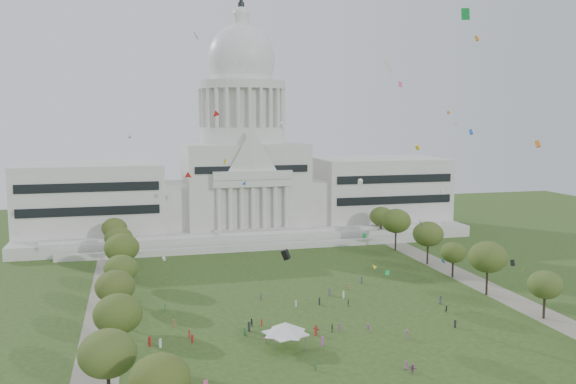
# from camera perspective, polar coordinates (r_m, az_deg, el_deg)

# --- Properties ---
(ground) EXTENTS (400.00, 400.00, 0.00)m
(ground) POSITION_cam_1_polar(r_m,az_deg,el_deg) (128.44, 5.16, -13.13)
(ground) COLOR #304A1C
(ground) RESTS_ON ground
(capitol) EXTENTS (160.00, 64.50, 91.30)m
(capitol) POSITION_cam_1_polar(r_m,az_deg,el_deg) (231.69, -4.25, 1.61)
(capitol) COLOR beige
(capitol) RESTS_ON ground
(path_left) EXTENTS (8.00, 160.00, 0.04)m
(path_left) POSITION_cam_1_polar(r_m,az_deg,el_deg) (150.25, -16.80, -10.38)
(path_left) COLOR gray
(path_left) RESTS_ON ground
(path_right) EXTENTS (8.00, 160.00, 0.04)m
(path_right) POSITION_cam_1_polar(r_m,az_deg,el_deg) (174.44, 16.90, -7.94)
(path_right) COLOR gray
(path_right) RESTS_ON ground
(row_tree_l_0) EXTENTS (8.85, 8.85, 12.59)m
(row_tree_l_0) POSITION_cam_1_polar(r_m,az_deg,el_deg) (98.40, -16.54, -14.29)
(row_tree_l_0) COLOR black
(row_tree_l_0) RESTS_ON ground
(row_tree_l_1) EXTENTS (8.86, 8.86, 12.59)m
(row_tree_l_1) POSITION_cam_1_polar(r_m,az_deg,el_deg) (116.00, -15.63, -10.94)
(row_tree_l_1) COLOR black
(row_tree_l_1) RESTS_ON ground
(row_tree_r_1) EXTENTS (7.58, 7.58, 10.78)m
(row_tree_r_1) POSITION_cam_1_polar(r_m,az_deg,el_deg) (146.28, 22.93, -8.01)
(row_tree_r_1) COLOR black
(row_tree_r_1) RESTS_ON ground
(row_tree_l_2) EXTENTS (8.42, 8.42, 11.97)m
(row_tree_l_2) POSITION_cam_1_polar(r_m,az_deg,el_deg) (135.58, -15.88, -8.51)
(row_tree_l_2) COLOR black
(row_tree_l_2) RESTS_ON ground
(row_tree_r_2) EXTENTS (9.55, 9.55, 13.58)m
(row_tree_r_2) POSITION_cam_1_polar(r_m,az_deg,el_deg) (159.86, 18.19, -5.80)
(row_tree_r_2) COLOR black
(row_tree_r_2) RESTS_ON ground
(row_tree_l_3) EXTENTS (8.12, 8.12, 11.55)m
(row_tree_l_3) POSITION_cam_1_polar(r_m,az_deg,el_deg) (151.71, -15.37, -6.95)
(row_tree_l_3) COLOR black
(row_tree_l_3) RESTS_ON ground
(row_tree_r_3) EXTENTS (7.01, 7.01, 9.98)m
(row_tree_r_3) POSITION_cam_1_polar(r_m,az_deg,el_deg) (174.73, 15.21, -5.48)
(row_tree_r_3) COLOR black
(row_tree_r_3) RESTS_ON ground
(row_tree_l_4) EXTENTS (9.29, 9.29, 13.21)m
(row_tree_l_4) POSITION_cam_1_polar(r_m,az_deg,el_deg) (169.49, -15.30, -5.07)
(row_tree_l_4) COLOR black
(row_tree_l_4) RESTS_ON ground
(row_tree_r_4) EXTENTS (9.19, 9.19, 13.06)m
(row_tree_r_4) POSITION_cam_1_polar(r_m,az_deg,el_deg) (187.82, 12.98, -3.85)
(row_tree_r_4) COLOR black
(row_tree_r_4) RESTS_ON ground
(row_tree_l_5) EXTENTS (8.33, 8.33, 11.85)m
(row_tree_l_5) POSITION_cam_1_polar(r_m,az_deg,el_deg) (187.92, -15.56, -4.20)
(row_tree_l_5) COLOR black
(row_tree_l_5) RESTS_ON ground
(row_tree_r_5) EXTENTS (9.82, 9.82, 13.96)m
(row_tree_r_5) POSITION_cam_1_polar(r_m,az_deg,el_deg) (204.96, 10.07, -2.69)
(row_tree_r_5) COLOR black
(row_tree_r_5) RESTS_ON ground
(row_tree_l_6) EXTENTS (8.19, 8.19, 11.64)m
(row_tree_l_6) POSITION_cam_1_polar(r_m,az_deg,el_deg) (205.81, -15.94, -3.28)
(row_tree_l_6) COLOR black
(row_tree_l_6) RESTS_ON ground
(row_tree_r_6) EXTENTS (8.42, 8.42, 11.97)m
(row_tree_r_6) POSITION_cam_1_polar(r_m,az_deg,el_deg) (222.35, 8.73, -2.27)
(row_tree_r_6) COLOR black
(row_tree_r_6) RESTS_ON ground
(near_tree_0) EXTENTS (8.47, 8.47, 12.04)m
(near_tree_0) POSITION_cam_1_polar(r_m,az_deg,el_deg) (88.95, -11.89, -16.78)
(near_tree_0) COLOR black
(near_tree_0) RESTS_ON ground
(event_tent) EXTENTS (11.88, 11.88, 5.23)m
(event_tent) POSITION_cam_1_polar(r_m,az_deg,el_deg) (119.73, -0.25, -12.57)
(event_tent) COLOR #4C4C4C
(event_tent) RESTS_ON ground
(person_0) EXTENTS (1.14, 0.96, 1.98)m
(person_0) POSITION_cam_1_polar(r_m,az_deg,el_deg) (151.35, 14.08, -9.77)
(person_0) COLOR #4C4C51
(person_0) RESTS_ON ground
(person_2) EXTENTS (0.87, 0.72, 1.54)m
(person_2) POSITION_cam_1_polar(r_m,az_deg,el_deg) (145.73, 14.63, -10.54)
(person_2) COLOR #26262B
(person_2) RESTS_ON ground
(person_3) EXTENTS (1.06, 1.23, 1.70)m
(person_3) POSITION_cam_1_polar(r_m,az_deg,el_deg) (130.60, 7.50, -12.42)
(person_3) COLOR #994C8C
(person_3) RESTS_ON ground
(person_4) EXTENTS (0.68, 1.06, 1.70)m
(person_4) POSITION_cam_1_polar(r_m,az_deg,el_deg) (129.29, 4.15, -12.59)
(person_4) COLOR #4C4C51
(person_4) RESTS_ON ground
(person_5) EXTENTS (1.53, 1.81, 1.86)m
(person_5) POSITION_cam_1_polar(r_m,az_deg,el_deg) (127.89, 2.63, -12.76)
(person_5) COLOR #B21E1E
(person_5) RESTS_ON ground
(person_6) EXTENTS (0.58, 0.80, 1.51)m
(person_6) POSITION_cam_1_polar(r_m,az_deg,el_deg) (113.53, 11.00, -15.62)
(person_6) COLOR #994C8C
(person_6) RESTS_ON ground
(person_7) EXTENTS (0.66, 0.65, 1.47)m
(person_7) POSITION_cam_1_polar(r_m,az_deg,el_deg) (111.29, 2.58, -15.98)
(person_7) COLOR #33723F
(person_7) RESTS_ON ground
(person_8) EXTENTS (0.92, 0.64, 1.75)m
(person_8) POSITION_cam_1_polar(r_m,az_deg,el_deg) (132.36, -3.46, -12.09)
(person_8) COLOR #26262B
(person_8) RESTS_ON ground
(person_9) EXTENTS (1.11, 1.39, 1.91)m
(person_9) POSITION_cam_1_polar(r_m,az_deg,el_deg) (127.53, 11.09, -12.93)
(person_9) COLOR #994C8C
(person_9) RESTS_ON ground
(person_10) EXTENTS (0.78, 1.11, 1.73)m
(person_10) POSITION_cam_1_polar(r_m,az_deg,el_deg) (146.10, 5.66, -10.26)
(person_10) COLOR #4C4C51
(person_10) RESTS_ON ground
(person_11) EXTENTS (1.59, 1.59, 1.74)m
(person_11) POSITION_cam_1_polar(r_m,az_deg,el_deg) (111.98, 11.58, -15.90)
(person_11) COLOR #994C8C
(person_11) RESTS_ON ground
(distant_crowd) EXTENTS (66.83, 39.96, 1.93)m
(distant_crowd) POSITION_cam_1_polar(r_m,az_deg,el_deg) (137.39, -1.86, -11.36)
(distant_crowd) COLOR silver
(distant_crowd) RESTS_ON ground
(kite_swarm) EXTENTS (81.64, 97.61, 63.14)m
(kite_swarm) POSITION_cam_1_polar(r_m,az_deg,el_deg) (128.22, 4.43, 0.62)
(kite_swarm) COLOR orange
(kite_swarm) RESTS_ON ground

